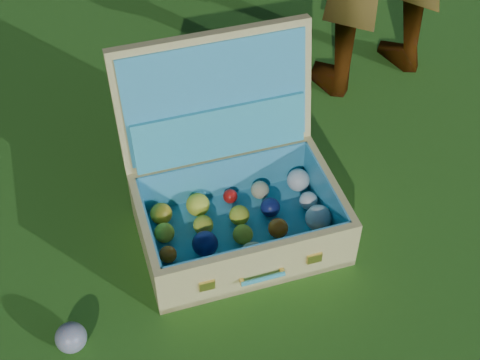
% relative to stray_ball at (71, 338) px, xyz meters
% --- Properties ---
extents(ground, '(60.00, 60.00, 0.00)m').
position_rel_stray_ball_xyz_m(ground, '(0.56, 0.19, -0.04)').
color(ground, '#215114').
rests_on(ground, ground).
extents(stray_ball, '(0.08, 0.08, 0.08)m').
position_rel_stray_ball_xyz_m(stray_ball, '(0.00, 0.00, 0.00)').
color(stray_ball, teal).
rests_on(stray_ball, ground).
extents(suitcase, '(0.67, 0.62, 0.54)m').
position_rel_stray_ball_xyz_m(suitcase, '(0.41, 0.42, 0.11)').
color(suitcase, tan).
rests_on(suitcase, ground).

